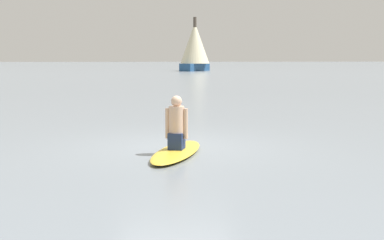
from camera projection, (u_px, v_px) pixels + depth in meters
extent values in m
plane|color=gray|center=(176.00, 146.00, 11.16)|extent=(400.00, 400.00, 0.00)
ellipsoid|color=gold|center=(177.00, 152.00, 10.18)|extent=(2.79, 1.53, 0.11)
cube|color=navy|center=(177.00, 141.00, 10.15)|extent=(0.41, 0.37, 0.32)
cylinder|color=#D6AD8E|center=(177.00, 120.00, 10.10)|extent=(0.38, 0.38, 0.54)
sphere|color=#D6AD8E|center=(176.00, 101.00, 10.06)|extent=(0.22, 0.22, 0.22)
cylinder|color=#D6AD8E|center=(186.00, 124.00, 10.07)|extent=(0.11, 0.11, 0.59)
cylinder|color=#D6AD8E|center=(167.00, 123.00, 10.15)|extent=(0.11, 0.11, 0.59)
cube|color=navy|center=(195.00, 67.00, 71.49)|extent=(5.68, 4.64, 1.03)
cylinder|color=#4C4238|center=(195.00, 40.00, 71.05)|extent=(0.46, 0.46, 6.30)
cone|color=beige|center=(195.00, 43.00, 71.09)|extent=(5.56, 5.56, 5.54)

